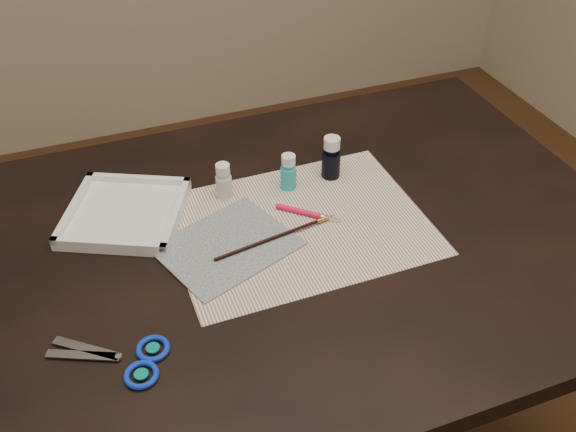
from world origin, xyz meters
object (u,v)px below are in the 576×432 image
object	(u,v)px
paint_bottle_cyan	(288,172)
scissors	(105,359)
palette_tray	(125,212)
paint_bottle_white	(224,181)
paint_bottle_navy	(331,158)
paper	(298,225)
canvas	(227,246)

from	to	relation	value
paint_bottle_cyan	scissors	size ratio (longest dim) A/B	0.38
paint_bottle_cyan	palette_tray	size ratio (longest dim) A/B	0.37
paint_bottle_cyan	palette_tray	xyz separation A→B (m)	(-0.33, 0.02, -0.03)
scissors	palette_tray	size ratio (longest dim) A/B	0.96
paint_bottle_cyan	scissors	distance (m)	0.53
paint_bottle_white	paint_bottle_navy	distance (m)	0.23
paper	paint_bottle_navy	size ratio (longest dim) A/B	5.10
palette_tray	scissors	bearing A→B (deg)	-104.45
paint_bottle_navy	scissors	world-z (taller)	paint_bottle_navy
paint_bottle_navy	palette_tray	world-z (taller)	paint_bottle_navy
canvas	palette_tray	distance (m)	0.22
canvas	paint_bottle_cyan	distance (m)	0.22
paint_bottle_white	scissors	size ratio (longest dim) A/B	0.38
paint_bottle_cyan	paint_bottle_navy	world-z (taller)	paint_bottle_navy
palette_tray	paint_bottle_navy	bearing A→B (deg)	-1.87
canvas	paint_bottle_cyan	size ratio (longest dim) A/B	2.94
paper	paint_bottle_cyan	bearing A→B (deg)	78.34
paper	scissors	xyz separation A→B (m)	(-0.39, -0.20, 0.00)
paper	paint_bottle_white	distance (m)	0.18
paint_bottle_white	paint_bottle_cyan	world-z (taller)	same
paint_bottle_white	paint_bottle_cyan	size ratio (longest dim) A/B	0.99
paint_bottle_white	palette_tray	distance (m)	0.20
canvas	scissors	bearing A→B (deg)	-142.96
canvas	palette_tray	size ratio (longest dim) A/B	1.08
paint_bottle_navy	paper	bearing A→B (deg)	-133.96
paper	canvas	distance (m)	0.15
paint_bottle_navy	paint_bottle_cyan	bearing A→B (deg)	-176.06
paint_bottle_navy	scissors	size ratio (longest dim) A/B	0.46
canvas	scissors	size ratio (longest dim) A/B	1.13
paper	paint_bottle_white	size ratio (longest dim) A/B	6.13
paint_bottle_cyan	paint_bottle_white	bearing A→B (deg)	172.98
paint_bottle_white	palette_tray	world-z (taller)	paint_bottle_white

